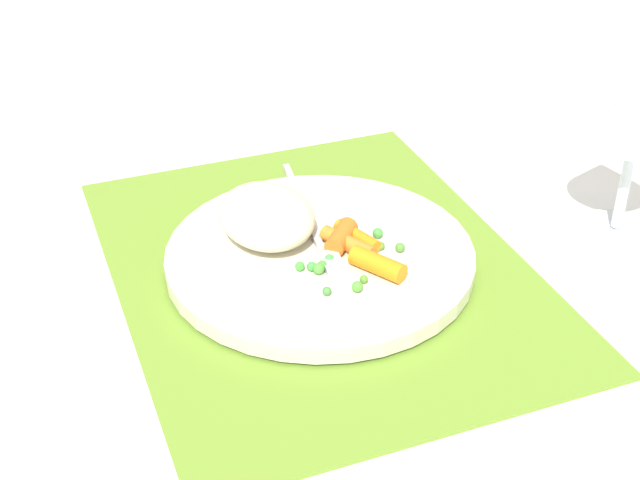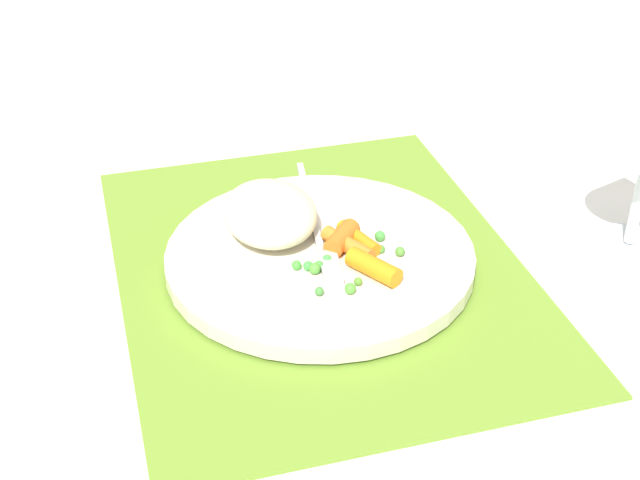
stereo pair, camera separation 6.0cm
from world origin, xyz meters
The scene contains 7 objects.
ground_plane centered at (0.00, 0.00, 0.00)m, with size 2.40×2.40×0.00m, color white.
placemat centered at (0.00, 0.00, 0.00)m, with size 0.44×0.34×0.01m, color olive.
plate centered at (0.00, 0.00, 0.01)m, with size 0.27×0.27×0.01m, color silver.
rice_mound centered at (-0.04, -0.03, 0.04)m, with size 0.10×0.08×0.04m, color beige.
carrot_portion centered at (0.02, 0.03, 0.03)m, with size 0.10×0.05×0.02m.
pea_scatter centered at (0.03, 0.01, 0.02)m, with size 0.08×0.10×0.01m.
fork centered at (-0.02, 0.00, 0.02)m, with size 0.20×0.04×0.01m.
Camera 1 is at (0.60, -0.23, 0.45)m, focal length 51.07 mm.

